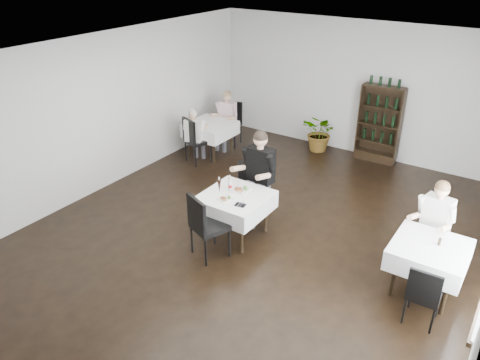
# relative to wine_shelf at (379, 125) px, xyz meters

# --- Properties ---
(room_shell) EXTENTS (9.00, 9.00, 9.00)m
(room_shell) POSITION_rel_wine_shelf_xyz_m (-0.60, -4.31, 0.65)
(room_shell) COLOR black
(room_shell) RESTS_ON ground
(wine_shelf) EXTENTS (0.90, 0.28, 1.75)m
(wine_shelf) POSITION_rel_wine_shelf_xyz_m (0.00, 0.00, 0.00)
(wine_shelf) COLOR black
(wine_shelf) RESTS_ON ground
(main_table) EXTENTS (1.03, 1.03, 0.77)m
(main_table) POSITION_rel_wine_shelf_xyz_m (-0.90, -4.31, -0.23)
(main_table) COLOR black
(main_table) RESTS_ON ground
(left_table) EXTENTS (0.98, 0.98, 0.77)m
(left_table) POSITION_rel_wine_shelf_xyz_m (-3.30, -1.81, -0.23)
(left_table) COLOR black
(left_table) RESTS_ON ground
(right_table) EXTENTS (0.98, 0.98, 0.77)m
(right_table) POSITION_rel_wine_shelf_xyz_m (2.10, -4.01, -0.23)
(right_table) COLOR black
(right_table) RESTS_ON ground
(potted_tree) EXTENTS (0.94, 0.85, 0.90)m
(potted_tree) POSITION_rel_wine_shelf_xyz_m (-1.27, -0.22, -0.40)
(potted_tree) COLOR #2B5D20
(potted_tree) RESTS_ON ground
(main_chair_far) EXTENTS (0.54, 0.55, 1.03)m
(main_chair_far) POSITION_rel_wine_shelf_xyz_m (-1.05, -3.70, -0.26)
(main_chair_far) COLOR black
(main_chair_far) RESTS_ON ground
(main_chair_near) EXTENTS (0.64, 0.64, 1.08)m
(main_chair_near) POSITION_rel_wine_shelf_xyz_m (-0.95, -5.07, -0.23)
(main_chair_near) COLOR black
(main_chair_near) RESTS_ON ground
(left_chair_far) EXTENTS (0.57, 0.57, 1.04)m
(left_chair_far) POSITION_rel_wine_shelf_xyz_m (-3.27, -1.02, -0.25)
(left_chair_far) COLOR black
(left_chair_far) RESTS_ON ground
(left_chair_near) EXTENTS (0.62, 0.62, 1.05)m
(left_chair_near) POSITION_rel_wine_shelf_xyz_m (-3.30, -2.39, -0.25)
(left_chair_near) COLOR black
(left_chair_near) RESTS_ON ground
(right_chair_far) EXTENTS (0.55, 0.55, 0.94)m
(right_chair_far) POSITION_rel_wine_shelf_xyz_m (2.00, -3.31, -0.31)
(right_chair_far) COLOR black
(right_chair_far) RESTS_ON ground
(right_chair_near) EXTENTS (0.42, 0.42, 0.88)m
(right_chair_near) POSITION_rel_wine_shelf_xyz_m (2.23, -4.70, -0.34)
(right_chair_near) COLOR black
(right_chair_near) RESTS_ON ground
(diner_main) EXTENTS (0.63, 0.64, 1.65)m
(diner_main) POSITION_rel_wine_shelf_xyz_m (-0.90, -3.66, 0.11)
(diner_main) COLOR #44444C
(diner_main) RESTS_ON ground
(diner_left_far) EXTENTS (0.54, 0.55, 1.38)m
(diner_left_far) POSITION_rel_wine_shelf_xyz_m (-3.24, -1.28, -0.04)
(diner_left_far) COLOR #44444C
(diner_left_far) RESTS_ON ground
(diner_left_near) EXTENTS (0.54, 0.58, 1.28)m
(diner_left_near) POSITION_rel_wine_shelf_xyz_m (-3.31, -2.36, -0.10)
(diner_left_near) COLOR #44444C
(diner_left_near) RESTS_ON ground
(diner_right_far) EXTENTS (0.59, 0.61, 1.44)m
(diner_right_far) POSITION_rel_wine_shelf_xyz_m (1.98, -3.41, -0.01)
(diner_right_far) COLOR #44444C
(diner_right_far) RESTS_ON ground
(plate_far) EXTENTS (0.30, 0.30, 0.08)m
(plate_far) POSITION_rel_wine_shelf_xyz_m (-0.90, -4.15, -0.06)
(plate_far) COLOR white
(plate_far) RESTS_ON main_table
(plate_near) EXTENTS (0.26, 0.26, 0.07)m
(plate_near) POSITION_rel_wine_shelf_xyz_m (-0.95, -4.53, -0.06)
(plate_near) COLOR white
(plate_near) RESTS_ON main_table
(pilsner_dark) EXTENTS (0.07, 0.07, 0.28)m
(pilsner_dark) POSITION_rel_wine_shelf_xyz_m (-1.17, -4.39, 0.04)
(pilsner_dark) COLOR black
(pilsner_dark) RESTS_ON main_table
(pilsner_lager) EXTENTS (0.06, 0.06, 0.26)m
(pilsner_lager) POSITION_rel_wine_shelf_xyz_m (-1.09, -4.20, 0.03)
(pilsner_lager) COLOR gold
(pilsner_lager) RESTS_ON main_table
(coke_bottle) EXTENTS (0.06, 0.06, 0.24)m
(coke_bottle) POSITION_rel_wine_shelf_xyz_m (-1.06, -4.24, 0.02)
(coke_bottle) COLOR silver
(coke_bottle) RESTS_ON main_table
(napkin_cutlery) EXTENTS (0.18, 0.18, 0.02)m
(napkin_cutlery) POSITION_rel_wine_shelf_xyz_m (-0.65, -4.54, -0.07)
(napkin_cutlery) COLOR black
(napkin_cutlery) RESTS_ON main_table
(pepper_mill) EXTENTS (0.05, 0.05, 0.10)m
(pepper_mill) POSITION_rel_wine_shelf_xyz_m (2.18, -3.94, -0.02)
(pepper_mill) COLOR black
(pepper_mill) RESTS_ON right_table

